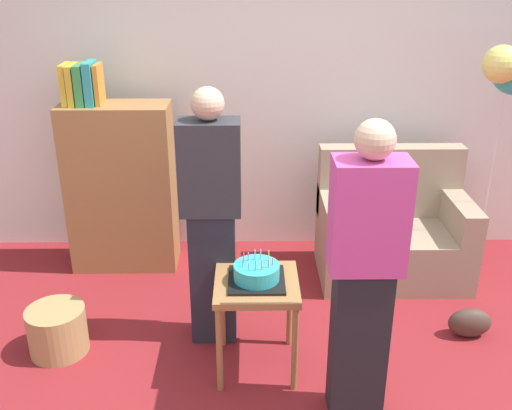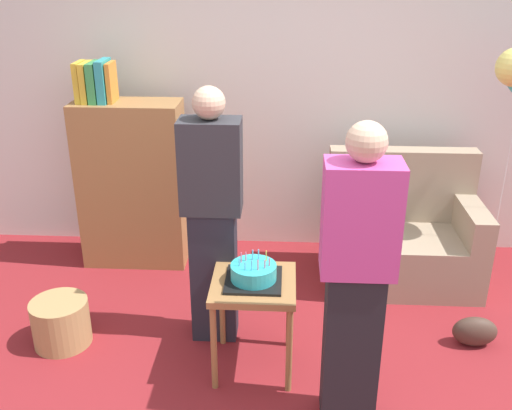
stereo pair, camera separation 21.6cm
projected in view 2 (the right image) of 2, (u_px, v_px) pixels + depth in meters
name	position (u px, v px, depth m)	size (l,w,h in m)	color
ground_plane	(290.00, 405.00, 3.24)	(8.00, 8.00, 0.00)	maroon
wall_back	(295.00, 85.00, 4.59)	(6.00, 0.10, 2.70)	silver
couch	(402.00, 237.00, 4.40)	(1.10, 0.70, 0.96)	gray
bookshelf	(131.00, 181.00, 4.53)	(0.80, 0.36, 1.60)	olive
side_table	(254.00, 295.00, 3.36)	(0.48, 0.48, 0.59)	olive
birthday_cake	(254.00, 273.00, 3.31)	(0.32, 0.32, 0.17)	black
person_blowing_candles	(212.00, 218.00, 3.53)	(0.36, 0.22, 1.63)	#23232D
person_holding_cake	(356.00, 280.00, 2.86)	(0.36, 0.22, 1.63)	black
wicker_basket	(61.00, 322.00, 3.71)	(0.36, 0.36, 0.30)	#A88451
handbag	(475.00, 331.00, 3.70)	(0.28, 0.14, 0.20)	#473328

